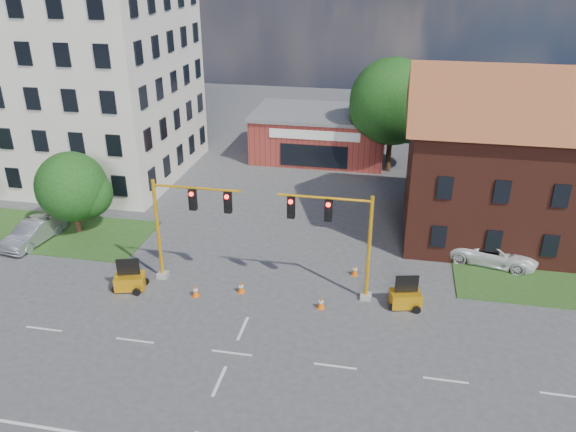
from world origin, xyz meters
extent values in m
plane|color=#414244|center=(0.00, 0.00, 0.00)|extent=(120.00, 120.00, 0.00)
cube|color=beige|center=(-20.00, 22.00, 10.00)|extent=(18.00, 15.00, 20.00)
cube|color=maroon|center=(0.00, 30.00, 2.00)|extent=(12.00, 8.00, 4.00)
cube|color=slate|center=(0.00, 30.00, 4.15)|extent=(12.40, 8.40, 0.30)
cube|color=silver|center=(0.00, 25.95, 3.20)|extent=(8.00, 0.10, 0.80)
cube|color=black|center=(0.00, 25.95, 1.30)|extent=(6.00, 0.10, 2.00)
cube|color=#4D2017|center=(18.00, 16.00, 4.00)|extent=(20.00, 10.00, 8.00)
cylinder|color=#342513|center=(6.50, 27.00, 2.20)|extent=(0.44, 0.44, 4.40)
sphere|color=#153B12|center=(6.50, 27.00, 6.20)|extent=(7.33, 7.33, 7.33)
sphere|color=#153B12|center=(7.97, 27.30, 5.20)|extent=(5.13, 5.13, 5.13)
cylinder|color=#342513|center=(-14.00, 10.50, 1.21)|extent=(0.44, 0.44, 2.42)
sphere|color=#153B12|center=(-14.00, 10.50, 3.41)|extent=(4.68, 4.68, 4.68)
sphere|color=#153B12|center=(-13.06, 10.80, 2.86)|extent=(3.27, 3.27, 3.27)
cube|color=#969691|center=(-6.00, 6.00, 0.15)|extent=(0.60, 0.60, 0.30)
cylinder|color=#FFAA15|center=(-6.00, 6.00, 3.10)|extent=(0.20, 0.20, 6.20)
cylinder|color=#FFAA15|center=(-3.50, 6.00, 5.90)|extent=(5.00, 0.14, 0.14)
cube|color=black|center=(-3.75, 6.00, 5.20)|extent=(0.40, 0.32, 1.20)
cube|color=black|center=(-1.75, 6.00, 5.20)|extent=(0.40, 0.32, 1.20)
sphere|color=#FF0C07|center=(-3.75, 5.82, 5.60)|extent=(0.24, 0.24, 0.24)
cube|color=#969691|center=(6.00, 6.00, 0.15)|extent=(0.60, 0.60, 0.30)
cylinder|color=#FFAA15|center=(6.00, 6.00, 3.10)|extent=(0.20, 0.20, 6.20)
cylinder|color=#FFAA15|center=(3.50, 6.00, 5.90)|extent=(5.00, 0.14, 0.14)
cube|color=black|center=(3.75, 6.00, 5.20)|extent=(0.40, 0.32, 1.20)
cube|color=black|center=(1.75, 6.00, 5.20)|extent=(0.40, 0.32, 1.20)
sphere|color=#FF0C07|center=(3.75, 5.82, 5.60)|extent=(0.24, 0.24, 0.24)
cube|color=#FFAA15|center=(-7.30, 4.41, 0.50)|extent=(1.88, 1.51, 0.82)
cube|color=black|center=(-7.30, 4.41, 1.46)|extent=(1.26, 0.46, 1.00)
cube|color=#FFAA15|center=(8.14, 5.64, 0.49)|extent=(1.81, 1.41, 0.80)
cube|color=black|center=(8.14, 5.64, 1.43)|extent=(1.24, 0.39, 0.98)
cube|color=#DF5B0B|center=(-0.98, 5.27, 0.02)|extent=(0.38, 0.38, 0.04)
cone|color=#DF5B0B|center=(-0.98, 5.27, 0.35)|extent=(0.40, 0.40, 0.70)
cylinder|color=silver|center=(-0.98, 5.27, 0.42)|extent=(0.27, 0.27, 0.09)
cube|color=#DF5B0B|center=(-3.39, 4.41, 0.02)|extent=(0.38, 0.38, 0.04)
cone|color=#DF5B0B|center=(-3.39, 4.41, 0.35)|extent=(0.40, 0.40, 0.70)
cylinder|color=silver|center=(-3.39, 4.41, 0.42)|extent=(0.27, 0.27, 0.09)
cube|color=#DF5B0B|center=(3.68, 4.57, 0.02)|extent=(0.38, 0.38, 0.04)
cone|color=#DF5B0B|center=(3.68, 4.57, 0.35)|extent=(0.40, 0.40, 0.70)
cylinder|color=silver|center=(3.68, 4.57, 0.42)|extent=(0.27, 0.27, 0.09)
cube|color=#DF5B0B|center=(5.18, 8.41, 0.02)|extent=(0.38, 0.38, 0.04)
cone|color=#DF5B0B|center=(5.18, 8.41, 0.35)|extent=(0.40, 0.40, 0.70)
cylinder|color=silver|center=(5.18, 8.41, 0.42)|extent=(0.27, 0.27, 0.09)
imported|color=white|center=(13.44, 11.60, 0.73)|extent=(5.68, 3.51, 1.47)
imported|color=#929499|center=(-16.07, 8.54, 0.77)|extent=(2.22, 4.87, 1.55)
camera|label=1|loc=(6.81, -20.77, 17.35)|focal=35.00mm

